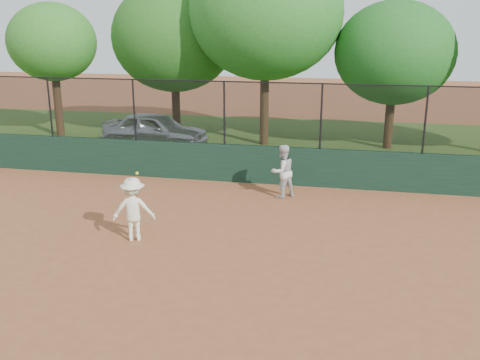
% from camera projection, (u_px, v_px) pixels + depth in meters
% --- Properties ---
extents(ground, '(80.00, 80.00, 0.00)m').
position_uv_depth(ground, '(183.00, 259.00, 11.56)').
color(ground, '#985331').
rests_on(ground, ground).
extents(back_wall, '(26.00, 0.20, 1.20)m').
position_uv_depth(back_wall, '(240.00, 164.00, 17.02)').
color(back_wall, '#163121').
rests_on(back_wall, ground).
extents(grass_strip, '(36.00, 12.00, 0.01)m').
position_uv_depth(grass_strip, '(269.00, 142.00, 22.82)').
color(grass_strip, '#2F4D18').
rests_on(grass_strip, ground).
extents(parked_car, '(4.41, 2.08, 1.46)m').
position_uv_depth(parked_car, '(155.00, 130.00, 21.60)').
color(parked_car, '#A1A5AA').
rests_on(parked_car, ground).
extents(player_second, '(0.96, 0.95, 1.56)m').
position_uv_depth(player_second, '(282.00, 171.00, 15.46)').
color(player_second, silver).
rests_on(player_second, ground).
extents(player_main, '(1.10, 0.81, 1.76)m').
position_uv_depth(player_main, '(134.00, 209.00, 12.38)').
color(player_main, '#EEEFCB').
rests_on(player_main, ground).
extents(fence_assembly, '(26.00, 0.06, 2.00)m').
position_uv_depth(fence_assembly, '(239.00, 113.00, 16.56)').
color(fence_assembly, black).
rests_on(fence_assembly, back_wall).
extents(tree_0, '(3.86, 3.51, 5.77)m').
position_uv_depth(tree_0, '(52.00, 43.00, 23.03)').
color(tree_0, '#4C2F1B').
rests_on(tree_0, ground).
extents(tree_1, '(5.43, 4.94, 6.66)m').
position_uv_depth(tree_1, '(174.00, 37.00, 23.07)').
color(tree_1, '#442C17').
rests_on(tree_1, ground).
extents(tree_2, '(6.12, 5.56, 7.94)m').
position_uv_depth(tree_2, '(266.00, 13.00, 21.00)').
color(tree_2, '#462F19').
rests_on(tree_2, ground).
extents(tree_3, '(4.64, 4.22, 5.78)m').
position_uv_depth(tree_3, '(395.00, 53.00, 20.71)').
color(tree_3, '#422B16').
rests_on(tree_3, ground).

